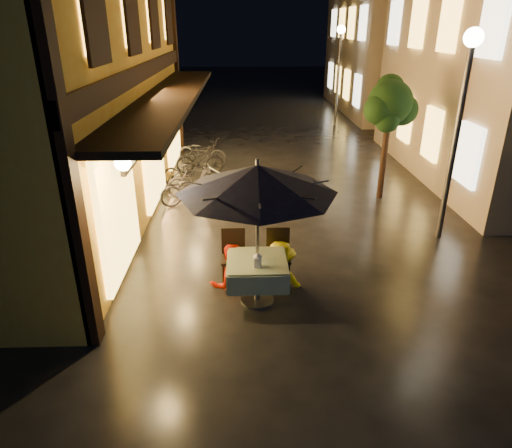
{
  "coord_description": "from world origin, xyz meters",
  "views": [
    {
      "loc": [
        -1.28,
        -6.9,
        4.29
      ],
      "look_at": [
        -1.06,
        0.2,
        1.15
      ],
      "focal_mm": 32.0,
      "sensor_mm": 36.0,
      "label": 1
    }
  ],
  "objects_px": {
    "cafe_table": "(257,270)",
    "person_orange": "(230,246)",
    "person_yellow": "(280,244)",
    "streetlamp_near": "(462,101)",
    "table_lantern": "(258,259)",
    "bicycle_0": "(192,188)",
    "patio_umbrella": "(257,179)"
  },
  "relations": [
    {
      "from": "table_lantern",
      "to": "bicycle_0",
      "type": "height_order",
      "value": "table_lantern"
    },
    {
      "from": "streetlamp_near",
      "to": "person_orange",
      "type": "relative_size",
      "value": 2.73
    },
    {
      "from": "patio_umbrella",
      "to": "table_lantern",
      "type": "bearing_deg",
      "value": -90.0
    },
    {
      "from": "table_lantern",
      "to": "streetlamp_near",
      "type": "bearing_deg",
      "value": 32.86
    },
    {
      "from": "streetlamp_near",
      "to": "cafe_table",
      "type": "relative_size",
      "value": 4.27
    },
    {
      "from": "streetlamp_near",
      "to": "person_orange",
      "type": "bearing_deg",
      "value": -157.47
    },
    {
      "from": "cafe_table",
      "to": "bicycle_0",
      "type": "distance_m",
      "value": 4.82
    },
    {
      "from": "person_orange",
      "to": "person_yellow",
      "type": "height_order",
      "value": "person_orange"
    },
    {
      "from": "person_yellow",
      "to": "bicycle_0",
      "type": "height_order",
      "value": "person_yellow"
    },
    {
      "from": "cafe_table",
      "to": "table_lantern",
      "type": "height_order",
      "value": "table_lantern"
    },
    {
      "from": "cafe_table",
      "to": "streetlamp_near",
      "type": "bearing_deg",
      "value": 30.55
    },
    {
      "from": "table_lantern",
      "to": "cafe_table",
      "type": "bearing_deg",
      "value": 90.0
    },
    {
      "from": "patio_umbrella",
      "to": "bicycle_0",
      "type": "bearing_deg",
      "value": 108.46
    },
    {
      "from": "cafe_table",
      "to": "person_yellow",
      "type": "distance_m",
      "value": 0.75
    },
    {
      "from": "person_yellow",
      "to": "cafe_table",
      "type": "bearing_deg",
      "value": 69.93
    },
    {
      "from": "table_lantern",
      "to": "person_orange",
      "type": "bearing_deg",
      "value": 121.43
    },
    {
      "from": "bicycle_0",
      "to": "cafe_table",
      "type": "bearing_deg",
      "value": 175.36
    },
    {
      "from": "patio_umbrella",
      "to": "person_yellow",
      "type": "height_order",
      "value": "patio_umbrella"
    },
    {
      "from": "streetlamp_near",
      "to": "patio_umbrella",
      "type": "bearing_deg",
      "value": -149.45
    },
    {
      "from": "cafe_table",
      "to": "table_lantern",
      "type": "bearing_deg",
      "value": -90.0
    },
    {
      "from": "table_lantern",
      "to": "bicycle_0",
      "type": "bearing_deg",
      "value": 107.65
    },
    {
      "from": "cafe_table",
      "to": "person_orange",
      "type": "relative_size",
      "value": 0.64
    },
    {
      "from": "cafe_table",
      "to": "person_orange",
      "type": "bearing_deg",
      "value": 131.22
    },
    {
      "from": "patio_umbrella",
      "to": "bicycle_0",
      "type": "height_order",
      "value": "patio_umbrella"
    },
    {
      "from": "streetlamp_near",
      "to": "patio_umbrella",
      "type": "distance_m",
      "value": 4.77
    },
    {
      "from": "streetlamp_near",
      "to": "bicycle_0",
      "type": "height_order",
      "value": "streetlamp_near"
    },
    {
      "from": "patio_umbrella",
      "to": "person_yellow",
      "type": "distance_m",
      "value": 1.56
    },
    {
      "from": "cafe_table",
      "to": "bicycle_0",
      "type": "height_order",
      "value": "bicycle_0"
    },
    {
      "from": "cafe_table",
      "to": "patio_umbrella",
      "type": "height_order",
      "value": "patio_umbrella"
    },
    {
      "from": "table_lantern",
      "to": "person_orange",
      "type": "height_order",
      "value": "person_orange"
    },
    {
      "from": "cafe_table",
      "to": "table_lantern",
      "type": "relative_size",
      "value": 3.96
    },
    {
      "from": "table_lantern",
      "to": "bicycle_0",
      "type": "xyz_separation_m",
      "value": [
        -1.53,
        4.8,
        -0.48
      ]
    }
  ]
}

